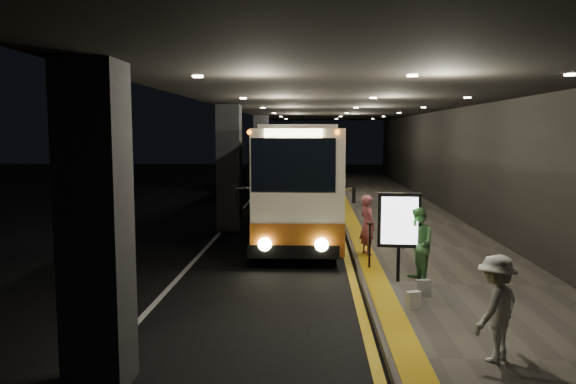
{
  "coord_description": "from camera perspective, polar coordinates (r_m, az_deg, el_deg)",
  "views": [
    {
      "loc": [
        1.41,
        -15.29,
        3.47
      ],
      "look_at": [
        0.66,
        1.21,
        1.7
      ],
      "focal_mm": 35.0,
      "sensor_mm": 36.0,
      "label": 1
    }
  ],
  "objects": [
    {
      "name": "info_sign",
      "position": [
        12.64,
        11.23,
        -3.0
      ],
      "size": [
        0.94,
        0.19,
        1.99
      ],
      "rotation": [
        0.0,
        0.0,
        -0.08
      ],
      "color": "black",
      "rests_on": "sidewalk"
    },
    {
      "name": "passenger_boarding",
      "position": [
        15.35,
        8.07,
        -3.34
      ],
      "size": [
        0.59,
        0.7,
        1.63
      ],
      "primitive_type": "imported",
      "rotation": [
        0.0,
        0.0,
        1.98
      ],
      "color": "#A44C5A",
      "rests_on": "sidewalk"
    },
    {
      "name": "coach_third",
      "position": [
        46.66,
        2.24,
        3.92
      ],
      "size": [
        2.44,
        11.21,
        3.51
      ],
      "rotation": [
        0.0,
        0.0,
        0.01
      ],
      "color": "beige",
      "rests_on": "ground"
    },
    {
      "name": "coach_main",
      "position": [
        19.35,
        1.13,
        0.89
      ],
      "size": [
        2.57,
        11.48,
        3.56
      ],
      "rotation": [
        0.0,
        0.0,
        0.02
      ],
      "color": "beige",
      "rests_on": "ground"
    },
    {
      "name": "stanchion_post",
      "position": [
        13.92,
        8.29,
        -5.43
      ],
      "size": [
        0.05,
        0.05,
        1.1
      ],
      "primitive_type": "cylinder",
      "color": "black",
      "rests_on": "sidewalk"
    },
    {
      "name": "passenger_waiting_green",
      "position": [
        12.76,
        13.0,
        -5.22
      ],
      "size": [
        0.63,
        0.89,
        1.69
      ],
      "primitive_type": "imported",
      "rotation": [
        0.0,
        0.0,
        -1.41
      ],
      "color": "#498348",
      "rests_on": "sidewalk"
    },
    {
      "name": "ground",
      "position": [
        15.74,
        -2.62,
        -6.62
      ],
      "size": [
        90.0,
        90.0,
        0.0
      ],
      "primitive_type": "plane",
      "color": "black"
    },
    {
      "name": "canopy",
      "position": [
        20.35,
        5.74,
        9.27
      ],
      "size": [
        9.0,
        50.0,
        0.4
      ],
      "primitive_type": "cube",
      "color": "black",
      "rests_on": "support_columns"
    },
    {
      "name": "sidewalk",
      "position": [
        20.84,
        11.8,
        -3.39
      ],
      "size": [
        4.5,
        50.0,
        0.15
      ],
      "primitive_type": "cube",
      "color": "#514C44",
      "rests_on": "ground"
    },
    {
      "name": "bag_polka",
      "position": [
        11.8,
        13.57,
        -9.51
      ],
      "size": [
        0.31,
        0.17,
        0.36
      ],
      "primitive_type": "cube",
      "rotation": [
        0.0,
        0.0,
        0.17
      ],
      "color": "black",
      "rests_on": "sidewalk"
    },
    {
      "name": "kerb_stripe_yellow",
      "position": [
        20.61,
        5.18,
        -3.59
      ],
      "size": [
        0.18,
        50.0,
        0.01
      ],
      "primitive_type": "cube",
      "color": "gold",
      "rests_on": "ground"
    },
    {
      "name": "tactile_strip",
      "position": [
        20.61,
        6.58,
        -3.18
      ],
      "size": [
        0.5,
        50.0,
        0.01
      ],
      "primitive_type": "cube",
      "color": "gold",
      "rests_on": "sidewalk"
    },
    {
      "name": "support_columns",
      "position": [
        19.55,
        -5.98,
        2.36
      ],
      "size": [
        0.8,
        24.8,
        4.4
      ],
      "color": "black",
      "rests_on": "ground"
    },
    {
      "name": "coach_second",
      "position": [
        32.0,
        1.86,
        2.87
      ],
      "size": [
        2.46,
        11.05,
        3.46
      ],
      "rotation": [
        0.0,
        0.0,
        -0.02
      ],
      "color": "beige",
      "rests_on": "ground"
    },
    {
      "name": "bag_plain",
      "position": [
        11.05,
        12.61,
        -10.65
      ],
      "size": [
        0.3,
        0.24,
        0.33
      ],
      "primitive_type": "cube",
      "rotation": [
        0.0,
        0.0,
        0.39
      ],
      "color": "beige",
      "rests_on": "sidewalk"
    },
    {
      "name": "lane_line_white",
      "position": [
        20.83,
        -6.32,
        -3.5
      ],
      "size": [
        0.12,
        50.0,
        0.01
      ],
      "primitive_type": "cube",
      "color": "silver",
      "rests_on": "ground"
    },
    {
      "name": "passenger_waiting_white",
      "position": [
        8.82,
        20.4,
        -11.01
      ],
      "size": [
        1.04,
        1.06,
        1.56
      ],
      "primitive_type": "imported",
      "rotation": [
        0.0,
        0.0,
        -2.33
      ],
      "color": "beige",
      "rests_on": "sidewalk"
    },
    {
      "name": "terminal_wall",
      "position": [
        21.05,
        18.05,
        4.54
      ],
      "size": [
        0.1,
        50.0,
        6.0
      ],
      "primitive_type": "cube",
      "color": "black",
      "rests_on": "ground"
    }
  ]
}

